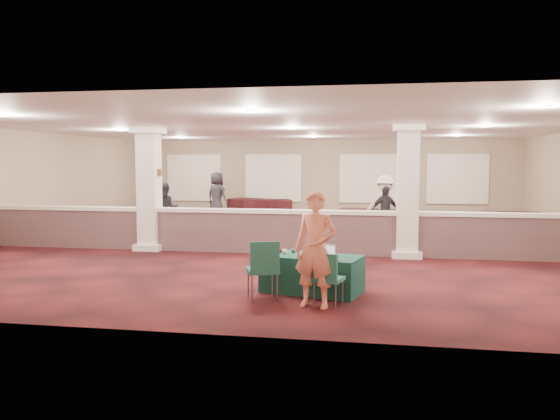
% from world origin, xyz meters
% --- Properties ---
extents(ground, '(16.00, 16.00, 0.00)m').
position_xyz_m(ground, '(0.00, 0.00, 0.00)').
color(ground, '#4F1316').
rests_on(ground, ground).
extents(wall_back, '(16.00, 0.04, 3.20)m').
position_xyz_m(wall_back, '(0.00, 8.00, 1.60)').
color(wall_back, gray).
rests_on(wall_back, ground).
extents(wall_front, '(16.00, 0.04, 3.20)m').
position_xyz_m(wall_front, '(0.00, -8.00, 1.60)').
color(wall_front, gray).
rests_on(wall_front, ground).
extents(wall_left, '(0.04, 16.00, 3.20)m').
position_xyz_m(wall_left, '(-8.00, 0.00, 1.60)').
color(wall_left, gray).
rests_on(wall_left, ground).
extents(ceiling, '(16.00, 16.00, 0.02)m').
position_xyz_m(ceiling, '(0.00, 0.00, 3.20)').
color(ceiling, white).
rests_on(ceiling, wall_back).
extents(partition_wall, '(15.60, 0.28, 1.10)m').
position_xyz_m(partition_wall, '(0.00, -1.50, 0.57)').
color(partition_wall, brown).
rests_on(partition_wall, ground).
extents(column_left, '(0.72, 0.72, 3.20)m').
position_xyz_m(column_left, '(-3.50, -1.50, 1.64)').
color(column_left, white).
rests_on(column_left, ground).
extents(column_right, '(0.72, 0.72, 3.20)m').
position_xyz_m(column_right, '(3.00, -1.50, 1.64)').
color(column_right, white).
rests_on(column_right, ground).
extents(sconce_left, '(0.12, 0.12, 0.18)m').
position_xyz_m(sconce_left, '(-3.78, -1.50, 2.00)').
color(sconce_left, brown).
rests_on(sconce_left, column_left).
extents(sconce_right, '(0.12, 0.12, 0.18)m').
position_xyz_m(sconce_right, '(-3.22, -1.50, 2.00)').
color(sconce_right, brown).
rests_on(sconce_right, column_left).
extents(near_table, '(1.84, 1.25, 0.65)m').
position_xyz_m(near_table, '(1.16, -5.41, 0.32)').
color(near_table, '#0E342A').
rests_on(near_table, ground).
extents(conf_chair_main, '(0.52, 0.52, 0.86)m').
position_xyz_m(conf_chair_main, '(1.51, -6.33, 0.51)').
color(conf_chair_main, '#1E594C').
rests_on(conf_chair_main, ground).
extents(conf_chair_side, '(0.65, 0.65, 1.00)m').
position_xyz_m(conf_chair_side, '(0.45, -6.15, 0.59)').
color(conf_chair_side, '#1E594C').
rests_on(conf_chair_side, ground).
extents(woman, '(0.74, 0.57, 1.83)m').
position_xyz_m(woman, '(1.33, -6.40, 0.92)').
color(woman, '#FF886E').
rests_on(woman, ground).
extents(far_table_front_left, '(1.77, 0.93, 0.71)m').
position_xyz_m(far_table_front_left, '(-6.32, 1.05, 0.35)').
color(far_table_front_left, black).
rests_on(far_table_front_left, ground).
extents(far_table_front_center, '(1.99, 1.27, 0.75)m').
position_xyz_m(far_table_front_center, '(2.00, 3.00, 0.37)').
color(far_table_front_center, black).
rests_on(far_table_front_center, ground).
extents(far_table_front_right, '(1.98, 1.17, 0.76)m').
position_xyz_m(far_table_front_right, '(5.61, 1.20, 0.38)').
color(far_table_front_right, black).
rests_on(far_table_front_right, ground).
extents(far_table_back_left, '(2.22, 1.66, 0.81)m').
position_xyz_m(far_table_back_left, '(-2.50, 6.50, 0.40)').
color(far_table_back_left, black).
rests_on(far_table_back_left, ground).
extents(far_table_back_center, '(2.12, 1.53, 0.78)m').
position_xyz_m(far_table_back_center, '(-2.00, 6.50, 0.39)').
color(far_table_back_center, black).
rests_on(far_table_back_center, ground).
extents(far_table_back_right, '(1.81, 1.01, 0.71)m').
position_xyz_m(far_table_back_right, '(6.50, 3.20, 0.35)').
color(far_table_back_right, black).
rests_on(far_table_back_right, ground).
extents(attendee_a, '(0.87, 0.66, 1.61)m').
position_xyz_m(attendee_a, '(-4.25, 1.51, 0.81)').
color(attendee_a, black).
rests_on(attendee_a, ground).
extents(attendee_b, '(1.28, 0.79, 1.85)m').
position_xyz_m(attendee_b, '(2.56, 3.00, 0.93)').
color(attendee_b, beige).
rests_on(attendee_b, ground).
extents(attendee_c, '(1.00, 0.80, 1.54)m').
position_xyz_m(attendee_c, '(2.56, 2.30, 0.77)').
color(attendee_c, black).
rests_on(attendee_c, ground).
extents(attendee_d, '(1.05, 0.83, 1.88)m').
position_xyz_m(attendee_d, '(-4.00, 6.32, 0.94)').
color(attendee_d, black).
rests_on(attendee_d, ground).
extents(laptop_base, '(0.33, 0.27, 0.02)m').
position_xyz_m(laptop_base, '(1.41, -5.52, 0.65)').
color(laptop_base, silver).
rests_on(laptop_base, near_table).
extents(laptop_screen, '(0.29, 0.09, 0.19)m').
position_xyz_m(laptop_screen, '(1.44, -5.42, 0.76)').
color(laptop_screen, silver).
rests_on(laptop_screen, near_table).
extents(screen_glow, '(0.26, 0.07, 0.17)m').
position_xyz_m(screen_glow, '(1.43, -5.43, 0.75)').
color(screen_glow, silver).
rests_on(screen_glow, near_table).
extents(knitting, '(0.41, 0.35, 0.03)m').
position_xyz_m(knitting, '(1.15, -5.63, 0.66)').
color(knitting, '#B8641D').
rests_on(knitting, near_table).
extents(yarn_cream, '(0.10, 0.10, 0.10)m').
position_xyz_m(yarn_cream, '(0.67, -5.37, 0.70)').
color(yarn_cream, beige).
rests_on(yarn_cream, near_table).
extents(yarn_red, '(0.09, 0.09, 0.09)m').
position_xyz_m(yarn_red, '(0.58, -5.20, 0.69)').
color(yarn_red, '#601D13').
rests_on(yarn_red, near_table).
extents(yarn_grey, '(0.09, 0.09, 0.09)m').
position_xyz_m(yarn_grey, '(0.81, -5.20, 0.69)').
color(yarn_grey, '#46464B').
rests_on(yarn_grey, near_table).
extents(scissors, '(0.11, 0.05, 0.01)m').
position_xyz_m(scissors, '(1.66, -5.79, 0.65)').
color(scissors, '#B11217').
rests_on(scissors, near_table).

